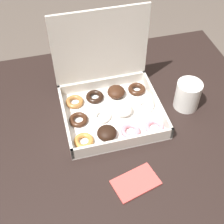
% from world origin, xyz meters
% --- Properties ---
extents(ground_plane, '(8.00, 8.00, 0.00)m').
position_xyz_m(ground_plane, '(0.00, 0.00, 0.00)').
color(ground_plane, '#564C44').
extents(dining_table, '(0.93, 0.82, 0.78)m').
position_xyz_m(dining_table, '(0.00, 0.00, 0.65)').
color(dining_table, black).
rests_on(dining_table, ground_plane).
extents(donut_box, '(0.31, 0.28, 0.30)m').
position_xyz_m(donut_box, '(-0.03, 0.07, 0.83)').
color(donut_box, white).
rests_on(donut_box, dining_table).
extents(coffee_mug, '(0.08, 0.08, 0.10)m').
position_xyz_m(coffee_mug, '(0.21, 0.01, 0.83)').
color(coffee_mug, white).
rests_on(coffee_mug, dining_table).
extents(paper_napkin, '(0.14, 0.10, 0.01)m').
position_xyz_m(paper_napkin, '(-0.04, -0.22, 0.78)').
color(paper_napkin, '#CC4C47').
rests_on(paper_napkin, dining_table).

